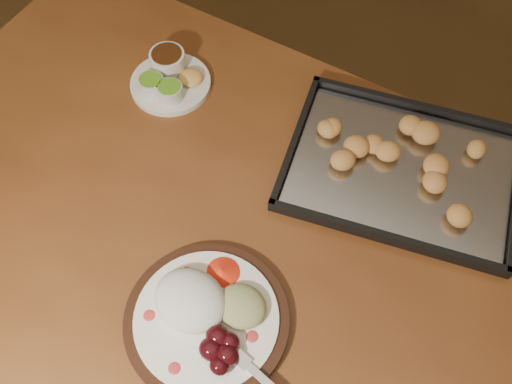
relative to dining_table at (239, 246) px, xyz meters
The scene contains 5 objects.
ground 0.67m from the dining_table, behind, with size 4.00×4.00×0.00m, color #523A1C.
dining_table is the anchor object (origin of this frame).
dinner_plate 0.22m from the dining_table, 70.48° to the right, with size 0.37×0.28×0.07m.
condiment_saucer 0.40m from the dining_table, 148.79° to the left, with size 0.18×0.18×0.06m.
baking_tray 0.36m from the dining_table, 54.47° to the left, with size 0.53×0.45×0.05m.
Camera 1 is at (0.48, -0.41, 1.71)m, focal length 40.00 mm.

